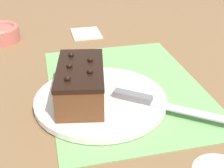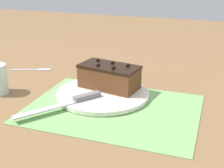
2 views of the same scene
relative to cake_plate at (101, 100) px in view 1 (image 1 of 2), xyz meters
name	(u,v)px [view 1 (image 1 of 2)]	position (x,y,z in m)	size (l,w,h in m)	color
ground_plane	(125,87)	(0.06, -0.07, -0.01)	(3.00, 3.00, 0.00)	olive
placemat_woven	(125,86)	(0.06, -0.07, -0.01)	(0.46, 0.34, 0.00)	#7AB266
cake_plate	(101,100)	(0.00, 0.00, 0.00)	(0.27, 0.27, 0.01)	white
chocolate_cake	(81,83)	(0.01, 0.04, 0.04)	(0.19, 0.12, 0.08)	brown
serving_knife	(152,102)	(-0.05, -0.10, 0.01)	(0.17, 0.21, 0.01)	slate
folded_napkin	(86,33)	(0.42, -0.04, -0.01)	(0.11, 0.09, 0.01)	beige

